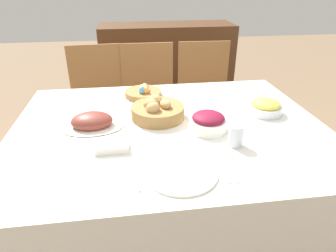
% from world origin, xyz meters
% --- Properties ---
extents(ground_plane, '(12.00, 12.00, 0.00)m').
position_xyz_m(ground_plane, '(0.00, 0.00, 0.00)').
color(ground_plane, '#7F664C').
extents(dining_table, '(1.52, 1.19, 0.74)m').
position_xyz_m(dining_table, '(0.00, 0.00, 0.37)').
color(dining_table, silver).
rests_on(dining_table, ground).
extents(chair_far_left, '(0.44, 0.44, 0.92)m').
position_xyz_m(chair_far_left, '(-0.43, 0.95, 0.50)').
color(chair_far_left, brown).
rests_on(chair_far_left, ground).
extents(chair_far_center, '(0.42, 0.42, 0.92)m').
position_xyz_m(chair_far_center, '(-0.03, 0.95, 0.50)').
color(chair_far_center, brown).
rests_on(chair_far_center, ground).
extents(chair_far_right, '(0.44, 0.44, 0.92)m').
position_xyz_m(chair_far_right, '(0.43, 0.95, 0.50)').
color(chair_far_right, brown).
rests_on(chair_far_right, ground).
extents(sideboard, '(1.32, 0.44, 0.96)m').
position_xyz_m(sideboard, '(0.22, 1.72, 0.48)').
color(sideboard, '#4C2D19').
rests_on(sideboard, ground).
extents(bread_basket, '(0.27, 0.27, 0.11)m').
position_xyz_m(bread_basket, '(-0.05, 0.09, 0.78)').
color(bread_basket, '#9E7542').
rests_on(bread_basket, dining_table).
extents(egg_basket, '(0.22, 0.22, 0.08)m').
position_xyz_m(egg_basket, '(-0.10, 0.40, 0.77)').
color(egg_basket, '#9E7542').
rests_on(egg_basket, dining_table).
extents(ham_platter, '(0.30, 0.21, 0.08)m').
position_xyz_m(ham_platter, '(-0.37, 0.03, 0.77)').
color(ham_platter, white).
rests_on(ham_platter, dining_table).
extents(beet_salad_bowl, '(0.18, 0.18, 0.09)m').
position_xyz_m(beet_salad_bowl, '(0.17, -0.08, 0.79)').
color(beet_salad_bowl, white).
rests_on(beet_salad_bowl, dining_table).
extents(pineapple_bowl, '(0.18, 0.18, 0.08)m').
position_xyz_m(pineapple_bowl, '(0.52, 0.06, 0.78)').
color(pineapple_bowl, silver).
rests_on(pineapple_bowl, dining_table).
extents(dinner_plate, '(0.27, 0.27, 0.01)m').
position_xyz_m(dinner_plate, '(-0.01, -0.41, 0.75)').
color(dinner_plate, white).
rests_on(dinner_plate, dining_table).
extents(fork, '(0.01, 0.16, 0.00)m').
position_xyz_m(fork, '(-0.17, -0.41, 0.75)').
color(fork, silver).
rests_on(fork, dining_table).
extents(knife, '(0.01, 0.16, 0.00)m').
position_xyz_m(knife, '(0.15, -0.41, 0.75)').
color(knife, silver).
rests_on(knife, dining_table).
extents(spoon, '(0.01, 0.16, 0.00)m').
position_xyz_m(spoon, '(0.18, -0.41, 0.75)').
color(spoon, silver).
rests_on(spoon, dining_table).
extents(drinking_cup, '(0.07, 0.07, 0.10)m').
position_xyz_m(drinking_cup, '(0.25, -0.23, 0.79)').
color(drinking_cup, silver).
rests_on(drinking_cup, dining_table).
extents(butter_dish, '(0.14, 0.09, 0.03)m').
position_xyz_m(butter_dish, '(-0.27, -0.20, 0.76)').
color(butter_dish, white).
rests_on(butter_dish, dining_table).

